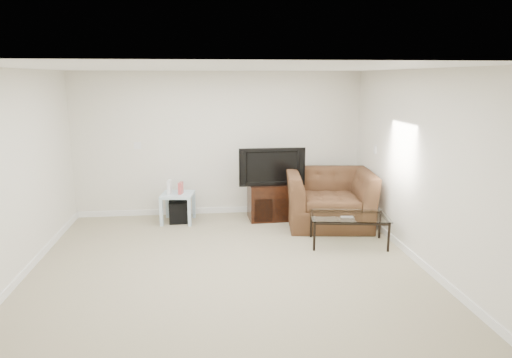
{
  "coord_description": "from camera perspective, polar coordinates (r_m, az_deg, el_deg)",
  "views": [
    {
      "loc": [
        -0.25,
        -5.44,
        2.39
      ],
      "look_at": [
        0.5,
        1.2,
        0.9
      ],
      "focal_mm": 32.0,
      "sensor_mm": 36.0,
      "label": 1
    }
  ],
  "objects": [
    {
      "name": "recliner",
      "position": [
        7.56,
        9.13,
        -1.23
      ],
      "size": [
        1.49,
        1.07,
        1.21
      ],
      "primitive_type": "imported",
      "rotation": [
        0.0,
        0.0,
        -0.12
      ],
      "color": "brown",
      "rests_on": "floor"
    },
    {
      "name": "dvd_player",
      "position": [
        7.76,
        1.89,
        -1.41
      ],
      "size": [
        0.43,
        0.31,
        0.06
      ],
      "primitive_type": "cube",
      "rotation": [
        0.0,
        0.0,
        0.04
      ],
      "color": "black",
      "rests_on": "tv_stand"
    },
    {
      "name": "television",
      "position": [
        7.68,
        1.9,
        1.67
      ],
      "size": [
        1.03,
        0.21,
        0.64
      ],
      "primitive_type": "imported",
      "rotation": [
        0.0,
        0.0,
        0.01
      ],
      "color": "black",
      "rests_on": "tv_stand"
    },
    {
      "name": "ceiling",
      "position": [
        5.44,
        -3.92,
        13.7
      ],
      "size": [
        5.0,
        5.0,
        0.0
      ],
      "primitive_type": "plane",
      "color": "white",
      "rests_on": "ground"
    },
    {
      "name": "remote",
      "position": [
        6.65,
        11.29,
        -4.68
      ],
      "size": [
        0.18,
        0.07,
        0.02
      ],
      "primitive_type": "cube",
      "rotation": [
        0.0,
        0.0,
        -0.13
      ],
      "color": "#B2B2B7",
      "rests_on": "coffee_table"
    },
    {
      "name": "subwoofer",
      "position": [
        7.84,
        -9.46,
        -4.02
      ],
      "size": [
        0.37,
        0.37,
        0.36
      ],
      "primitive_type": "cube",
      "rotation": [
        0.0,
        0.0,
        0.04
      ],
      "color": "black",
      "rests_on": "floor"
    },
    {
      "name": "plate_back",
      "position": [
        8.09,
        -14.59,
        4.07
      ],
      "size": [
        0.12,
        0.02,
        0.12
      ],
      "primitive_type": "cube",
      "color": "white",
      "rests_on": "wall_back"
    },
    {
      "name": "tv_stand",
      "position": [
        7.85,
        1.82,
        -2.8
      ],
      "size": [
        0.76,
        0.55,
        0.62
      ],
      "primitive_type": null,
      "rotation": [
        0.0,
        0.0,
        0.04
      ],
      "color": "black",
      "rests_on": "floor"
    },
    {
      "name": "game_console",
      "position": [
        7.72,
        -10.76,
        -1.0
      ],
      "size": [
        0.08,
        0.17,
        0.23
      ],
      "primitive_type": "cube",
      "rotation": [
        0.0,
        0.0,
        -0.15
      ],
      "color": "white",
      "rests_on": "side_table"
    },
    {
      "name": "wall_left",
      "position": [
        5.99,
        -28.35,
        0.08
      ],
      "size": [
        0.02,
        5.0,
        2.5
      ],
      "primitive_type": "cube",
      "color": "silver",
      "rests_on": "ground"
    },
    {
      "name": "coffee_table",
      "position": [
        6.82,
        11.47,
        -6.25
      ],
      "size": [
        1.19,
        0.79,
        0.44
      ],
      "primitive_type": null,
      "rotation": [
        0.0,
        0.0,
        -0.15
      ],
      "color": "black",
      "rests_on": "floor"
    },
    {
      "name": "plate_right_switch",
      "position": [
        7.64,
        14.67,
        3.58
      ],
      "size": [
        0.02,
        0.09,
        0.13
      ],
      "primitive_type": "cube",
      "color": "white",
      "rests_on": "wall_right"
    },
    {
      "name": "floor",
      "position": [
        5.94,
        -3.56,
        -11.16
      ],
      "size": [
        5.0,
        5.0,
        0.0
      ],
      "primitive_type": "plane",
      "color": "tan",
      "rests_on": "ground"
    },
    {
      "name": "side_table",
      "position": [
        7.8,
        -9.73,
        -3.55
      ],
      "size": [
        0.58,
        0.58,
        0.49
      ],
      "primitive_type": null,
      "rotation": [
        0.0,
        0.0,
        -0.14
      ],
      "color": "#ACBFD2",
      "rests_on": "floor"
    },
    {
      "name": "wall_right",
      "position": [
        6.2,
        20.02,
        1.21
      ],
      "size": [
        0.02,
        5.0,
        2.5
      ],
      "primitive_type": "cube",
      "color": "silver",
      "rests_on": "ground"
    },
    {
      "name": "wall_back",
      "position": [
        8.02,
        -4.61,
        4.37
      ],
      "size": [
        5.0,
        0.02,
        2.5
      ],
      "primitive_type": "cube",
      "color": "silver",
      "rests_on": "ground"
    },
    {
      "name": "game_case",
      "position": [
        7.68,
        -9.4,
        -1.12
      ],
      "size": [
        0.09,
        0.15,
        0.2
      ],
      "primitive_type": "cube",
      "rotation": [
        0.0,
        0.0,
        -0.24
      ],
      "color": "#CC4C4C",
      "rests_on": "side_table"
    },
    {
      "name": "plate_right_outlet",
      "position": [
        7.57,
        15.08,
        -3.9
      ],
      "size": [
        0.02,
        0.08,
        0.12
      ],
      "primitive_type": "cube",
      "color": "white",
      "rests_on": "wall_right"
    }
  ]
}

